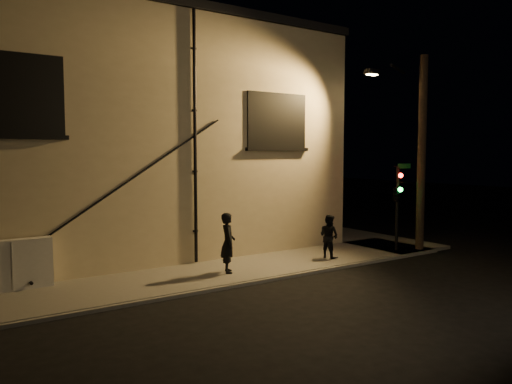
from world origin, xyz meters
TOP-DOWN VIEW (x-y plane):
  - ground at (0.00, 0.00)m, footprint 90.00×90.00m
  - sidewalk at (1.22, 4.39)m, footprint 21.00×16.00m
  - building at (-3.00, 8.99)m, footprint 16.20×12.23m
  - utility_cabinet at (-7.46, 2.70)m, footprint 2.08×0.35m
  - pedestrian_a at (-1.60, 1.17)m, footprint 0.68×0.80m
  - pedestrian_b at (2.46, 1.05)m, footprint 0.69×0.83m
  - traffic_signal at (5.32, 0.52)m, footprint 1.20×1.92m
  - streetlamp_pole at (6.34, 0.34)m, footprint 2.03×1.40m

SIDE VIEW (x-z plane):
  - ground at x=0.00m, z-range 0.00..0.00m
  - sidewalk at x=1.22m, z-range 0.00..0.12m
  - utility_cabinet at x=-7.46m, z-range 0.12..1.49m
  - pedestrian_b at x=2.46m, z-range 0.12..1.65m
  - pedestrian_a at x=-1.60m, z-range 0.12..1.97m
  - traffic_signal at x=5.32m, z-range 0.68..3.96m
  - streetlamp_pole at x=6.34m, z-range 0.21..7.67m
  - building at x=-3.00m, z-range 0.00..8.80m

